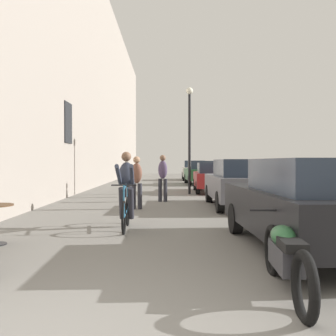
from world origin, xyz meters
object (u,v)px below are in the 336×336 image
pedestrian_mid (163,175)px  parked_motorcycle (286,257)px  pedestrian_near (137,179)px  parked_car_nearest (305,203)px  pedestrian_far (127,174)px  cyclist_on_bicycle (126,192)px  parked_car_fourth (200,172)px  parked_car_second (240,183)px  parked_car_fifth (194,170)px  street_lamp (189,127)px  parked_car_third (212,177)px

pedestrian_mid → parked_motorcycle: 9.75m
pedestrian_near → parked_car_nearest: (3.21, -5.51, -0.14)m
parked_car_nearest → pedestrian_far: bearing=112.6°
cyclist_on_bicycle → pedestrian_far: bearing=95.8°
parked_car_fourth → parked_car_second: bearing=-89.4°
pedestrian_mid → parked_car_fifth: bearing=81.8°
pedestrian_mid → parked_car_second: (2.51, -1.78, -0.17)m
parked_car_second → pedestrian_far: bearing=139.0°
pedestrian_near → parked_car_fourth: 13.22m
cyclist_on_bicycle → pedestrian_far: pedestrian_far is taller
pedestrian_mid → parked_motorcycle: (1.48, -9.62, -0.58)m
parked_motorcycle → pedestrian_far: bearing=104.7°
parked_motorcycle → pedestrian_near: bearing=107.0°
pedestrian_far → parked_car_fifth: size_ratio=0.39×
street_lamp → cyclist_on_bicycle: bearing=-102.6°
parked_car_second → parked_car_fifth: size_ratio=0.97×
parked_motorcycle → parked_car_third: bearing=86.3°
parked_car_third → parked_car_nearest: bearing=-89.9°
pedestrian_near → parked_motorcycle: pedestrian_near is taller
parked_car_nearest → parked_motorcycle: (-0.93, -1.93, -0.39)m
pedestrian_near → parked_car_second: bearing=7.0°
parked_car_nearest → parked_car_fourth: bearing=90.1°
pedestrian_far → street_lamp: size_ratio=0.36×
parked_car_third → parked_car_fourth: (-0.00, 6.37, 0.05)m
parked_car_second → parked_car_third: bearing=91.2°
pedestrian_far → parked_car_third: size_ratio=0.42×
pedestrian_near → parked_car_second: (3.31, 0.41, -0.12)m
parked_car_second → parked_car_fifth: bearing=90.3°
pedestrian_far → parked_car_second: size_ratio=0.40×
parked_car_nearest → parked_car_fourth: 18.34m
pedestrian_near → parked_car_fifth: 19.06m
pedestrian_near → pedestrian_far: pedestrian_far is taller
cyclist_on_bicycle → parked_car_nearest: cyclist_on_bicycle is taller
pedestrian_mid → parked_car_second: bearing=-35.2°
parked_car_nearest → parked_motorcycle: parked_car_nearest is taller
pedestrian_mid → parked_car_second: 3.08m
pedestrian_far → parked_motorcycle: pedestrian_far is taller
parked_car_nearest → parked_car_fifth: 24.31m
cyclist_on_bicycle → pedestrian_mid: (0.77, 5.54, 0.17)m
parked_car_nearest → parked_car_second: parked_car_second is taller
parked_car_second → parked_car_fourth: 12.42m
cyclist_on_bicycle → pedestrian_near: size_ratio=1.06×
street_lamp → parked_motorcycle: street_lamp is taller
cyclist_on_bicycle → parked_motorcycle: 4.68m
pedestrian_mid → parked_car_third: 4.91m
parked_car_fifth → parked_motorcycle: (-0.93, -26.24, -0.42)m
street_lamp → parked_car_third: (1.18, 1.03, -2.36)m
parked_motorcycle → pedestrian_mid: bearing=98.7°
parked_car_third → parked_car_fifth: (0.02, 12.33, 0.07)m
pedestrian_near → parked_car_third: pedestrian_near is taller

